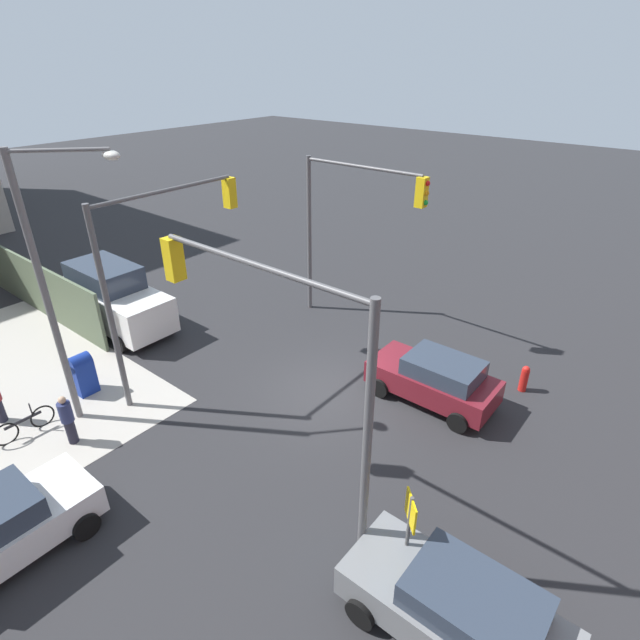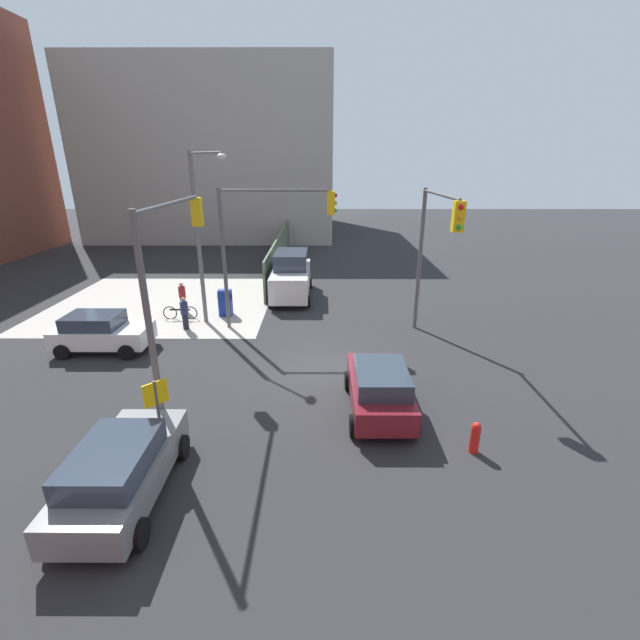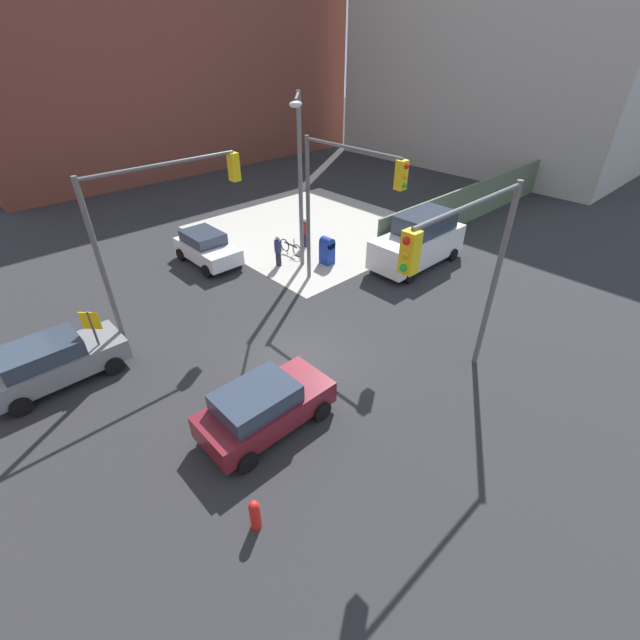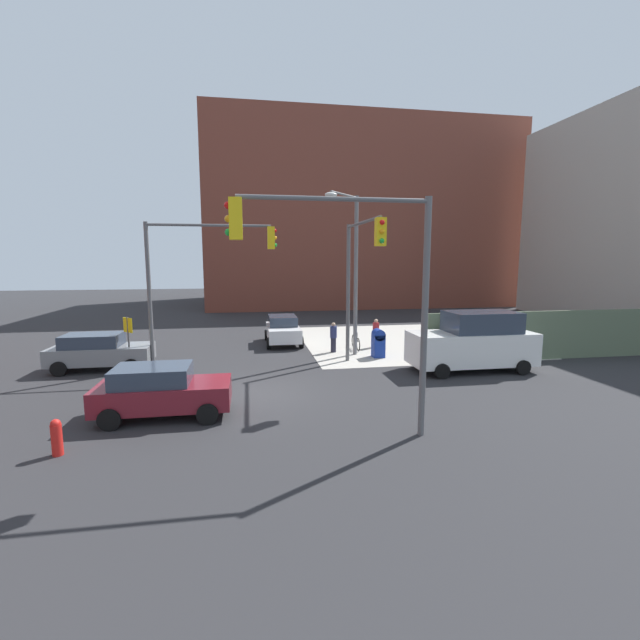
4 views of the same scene
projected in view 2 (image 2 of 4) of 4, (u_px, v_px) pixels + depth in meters
The scene contains 18 objects.
ground_plane at pixel (322, 369), 16.55m from camera, with size 120.00×120.00×0.00m, color #28282B.
sidewalk_corner at pixel (168, 299), 25.02m from camera, with size 12.00×12.00×0.01m, color #ADA89E.
construction_fence at pixel (281, 249), 33.23m from camera, with size 20.45×0.12×2.40m, color #56664C.
building_loft_east at pixel (223, 155), 47.49m from camera, with size 20.00×24.00×16.42m.
traffic_signal_nw_corner at pixel (172, 265), 12.80m from camera, with size 5.75×0.36×6.50m.
traffic_signal_se_corner at pixel (433, 239), 17.25m from camera, with size 5.31×0.36×6.50m.
traffic_signal_ne_corner at pixel (266, 231), 19.17m from camera, with size 0.36×5.26×6.50m.
street_lamp_corner at pixel (201, 228), 19.58m from camera, with size 2.02×2.04×8.00m.
warning_sign_two_way at pixel (158, 408), 10.93m from camera, with size 0.48×0.48×2.40m.
mailbox_blue at pixel (225, 301), 22.12m from camera, with size 0.56×0.64×1.43m.
fire_hydrant at pixel (475, 437), 11.67m from camera, with size 0.26×0.26×0.94m.
hatchback_maroon at pixel (379, 388), 13.51m from camera, with size 4.03×2.02×1.62m.
hatchback_white at pixel (101, 332), 17.94m from camera, with size 2.02×3.84×1.62m.
hatchback_gray at pixel (121, 469), 9.92m from camera, with size 4.23×2.02×1.62m.
van_white_delivery at pixel (291, 276), 25.07m from camera, with size 5.40×2.32×2.62m.
pedestrian_crossing at pixel (185, 313), 20.22m from camera, with size 0.36×0.36×1.60m.
pedestrian_waiting at pixel (183, 297), 22.67m from camera, with size 0.36×0.36×1.60m.
bicycle_leaning_on_fence at pixel (180, 313), 21.71m from camera, with size 0.05×1.75×0.97m.
Camera 2 is at (-14.85, 0.00, 7.54)m, focal length 24.00 mm.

